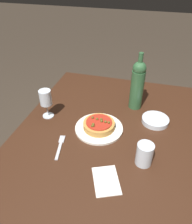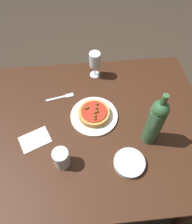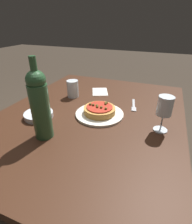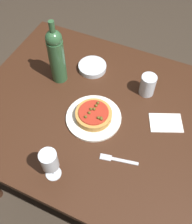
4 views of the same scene
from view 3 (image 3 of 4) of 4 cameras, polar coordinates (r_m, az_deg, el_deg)
name	(u,v)px [view 3 (image 3 of 4)]	position (r m, az deg, el deg)	size (l,w,h in m)	color
ground_plane	(92,200)	(1.48, -1.17, -26.84)	(14.00, 14.00, 0.00)	#382D23
dining_table	(91,127)	(1.01, -1.53, -4.84)	(1.22, 0.96, 0.75)	#381E11
dinner_plate	(99,114)	(0.94, 1.15, -0.62)	(0.26, 0.26, 0.01)	white
pizza	(100,110)	(0.93, 1.17, 0.74)	(0.17, 0.17, 0.05)	#BC843D
wine_glass	(165,107)	(0.81, 21.54, 1.46)	(0.07, 0.07, 0.17)	silver
wine_bottle	(40,104)	(0.74, -17.88, 2.46)	(0.08, 0.08, 0.34)	#2D5633
water_cup	(73,89)	(1.16, -7.60, 7.53)	(0.07, 0.07, 0.11)	silver
side_bowl	(39,115)	(0.96, -18.20, -0.90)	(0.15, 0.15, 0.03)	silver
fork	(134,106)	(1.06, 12.20, 2.01)	(0.16, 0.05, 0.00)	#B7B7BC
paper_napkin	(100,92)	(1.24, 1.30, 6.63)	(0.18, 0.15, 0.00)	silver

